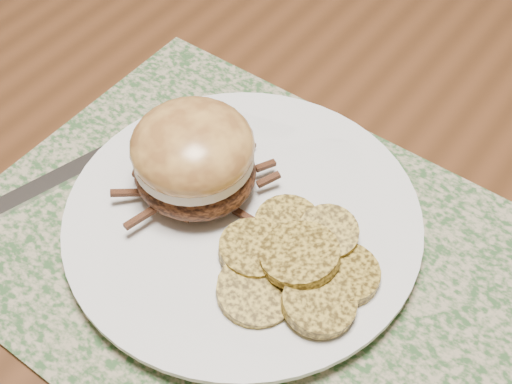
% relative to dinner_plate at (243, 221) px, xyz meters
% --- Properties ---
extents(placemat, '(0.45, 0.33, 0.00)m').
position_rel_dinner_plate_xyz_m(placemat, '(0.03, -0.02, -0.01)').
color(placemat, '#33572C').
rests_on(placemat, dining_table).
extents(dinner_plate, '(0.26, 0.26, 0.02)m').
position_rel_dinner_plate_xyz_m(dinner_plate, '(0.00, 0.00, 0.00)').
color(dinner_plate, white).
rests_on(dinner_plate, placemat).
extents(pork_sandwich, '(0.11, 0.11, 0.07)m').
position_rel_dinner_plate_xyz_m(pork_sandwich, '(-0.05, 0.00, 0.04)').
color(pork_sandwich, black).
rests_on(pork_sandwich, dinner_plate).
extents(roasted_potatoes, '(0.13, 0.13, 0.03)m').
position_rel_dinner_plate_xyz_m(roasted_potatoes, '(0.06, -0.02, 0.02)').
color(roasted_potatoes, gold).
rests_on(roasted_potatoes, dinner_plate).
extents(fork, '(0.08, 0.20, 0.00)m').
position_rel_dinner_plate_xyz_m(fork, '(-0.14, -0.01, -0.01)').
color(fork, silver).
rests_on(fork, placemat).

